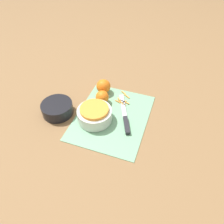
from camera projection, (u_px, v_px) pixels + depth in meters
The scene contains 8 objects.
ground_plane at pixel (112, 117), 1.06m from camera, with size 4.00×4.00×0.00m, color olive.
cutting_board at pixel (112, 117), 1.06m from camera, with size 0.42×0.34×0.01m.
bowl_speckled at pixel (95, 114), 1.02m from camera, with size 0.16×0.16×0.07m.
bowl_dark at pixel (57, 108), 1.06m from camera, with size 0.15×0.15×0.06m.
knife at pixel (126, 120), 1.03m from camera, with size 0.26×0.13×0.02m.
orange_left at pixel (103, 86), 1.16m from camera, with size 0.08×0.08×0.08m.
orange_right at pixel (102, 97), 1.10m from camera, with size 0.07×0.07×0.07m.
peel_pile at pixel (123, 100), 1.13m from camera, with size 0.10×0.08×0.01m.
Camera 1 is at (-0.69, -0.24, 0.77)m, focal length 35.00 mm.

